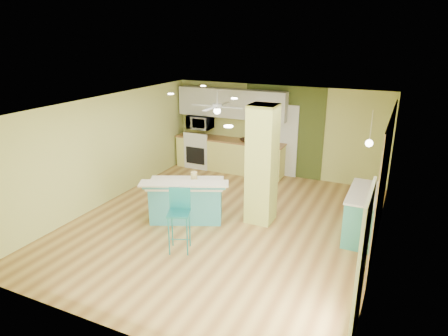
{
  "coord_description": "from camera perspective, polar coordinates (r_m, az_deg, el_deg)",
  "views": [
    {
      "loc": [
        3.24,
        -6.87,
        3.82
      ],
      "look_at": [
        -0.16,
        0.4,
        1.1
      ],
      "focal_mm": 32.0,
      "sensor_mm": 36.0,
      "label": 1
    }
  ],
  "objects": [
    {
      "name": "pendant_lamp",
      "position": [
        7.89,
        20.03,
        3.37
      ],
      "size": [
        0.14,
        0.14,
        0.69
      ],
      "color": "white",
      "rests_on": "ceiling"
    },
    {
      "name": "interior_door",
      "position": [
        11.13,
        8.41,
        3.86
      ],
      "size": [
        0.82,
        0.05,
        2.0
      ],
      "primitive_type": "cube",
      "color": "silver",
      "rests_on": "floor"
    },
    {
      "name": "wall_right",
      "position": [
        7.34,
        21.61,
        -3.15
      ],
      "size": [
        0.01,
        7.0,
        2.5
      ],
      "primitive_type": "cube",
      "color": "#C8CD6D",
      "rests_on": "floor"
    },
    {
      "name": "microwave",
      "position": [
        11.73,
        -3.46,
        6.55
      ],
      "size": [
        0.7,
        0.48,
        0.39
      ],
      "primitive_type": "imported",
      "color": "silver",
      "rests_on": "wall_back"
    },
    {
      "name": "stove",
      "position": [
        11.95,
        -3.4,
        2.37
      ],
      "size": [
        0.76,
        0.66,
        1.08
      ],
      "color": "white",
      "rests_on": "floor"
    },
    {
      "name": "wall_decor",
      "position": [
        8.01,
        22.03,
        0.85
      ],
      "size": [
        0.03,
        0.9,
        0.7
      ],
      "primitive_type": "cube",
      "color": "brown",
      "rests_on": "wood_panel"
    },
    {
      "name": "canister",
      "position": [
        8.51,
        -4.31,
        -1.19
      ],
      "size": [
        0.14,
        0.14,
        0.19
      ],
      "primitive_type": "cylinder",
      "color": "gold",
      "rests_on": "peninsula"
    },
    {
      "name": "bar_stool",
      "position": [
        7.3,
        -6.39,
        -5.94
      ],
      "size": [
        0.51,
        0.51,
        1.18
      ],
      "rotation": [
        0.0,
        0.0,
        0.38
      ],
      "color": "#1C7C81",
      "rests_on": "floor"
    },
    {
      "name": "peninsula",
      "position": [
        8.58,
        -5.39,
        -4.53
      ],
      "size": [
        1.93,
        1.56,
        0.96
      ],
      "rotation": [
        0.0,
        0.0,
        0.42
      ],
      "color": "teal",
      "rests_on": "floor"
    },
    {
      "name": "ceiling",
      "position": [
        7.71,
        -0.17,
        8.91
      ],
      "size": [
        6.0,
        7.0,
        0.01
      ],
      "primitive_type": "cube",
      "color": "white",
      "rests_on": "wall_back"
    },
    {
      "name": "upper_cabinets",
      "position": [
        11.31,
        1.06,
        9.22
      ],
      "size": [
        3.2,
        0.34,
        0.8
      ],
      "primitive_type": "cube",
      "color": "silver",
      "rests_on": "wall_back"
    },
    {
      "name": "side_counter",
      "position": [
        8.3,
        19.25,
        -6.2
      ],
      "size": [
        0.62,
        1.45,
        0.93
      ],
      "color": "teal",
      "rests_on": "floor"
    },
    {
      "name": "french_door",
      "position": [
        5.35,
        18.99,
        -13.59
      ],
      "size": [
        0.04,
        1.08,
        2.1
      ],
      "primitive_type": "cube",
      "color": "silver",
      "rests_on": "floor"
    },
    {
      "name": "column",
      "position": [
        8.23,
        5.43,
        0.44
      ],
      "size": [
        0.55,
        0.55,
        2.5
      ],
      "primitive_type": "cube",
      "color": "#C0C95D",
      "rests_on": "floor"
    },
    {
      "name": "ceiling_fan",
      "position": [
        10.03,
        -0.99,
        8.73
      ],
      "size": [
        1.41,
        1.41,
        0.61
      ],
      "color": "silver",
      "rests_on": "ceiling"
    },
    {
      "name": "floor",
      "position": [
        8.51,
        -0.15,
        -7.99
      ],
      "size": [
        6.0,
        7.0,
        0.01
      ],
      "primitive_type": "cube",
      "color": "olive",
      "rests_on": "ground"
    },
    {
      "name": "fruit_bowl",
      "position": [
        11.18,
        3.2,
        4.01
      ],
      "size": [
        0.42,
        0.42,
        0.08
      ],
      "primitive_type": "imported",
      "rotation": [
        0.0,
        0.0,
        -0.27
      ],
      "color": "#331F14",
      "rests_on": "kitchen_run"
    },
    {
      "name": "olive_accent",
      "position": [
        11.1,
        8.52,
        5.14
      ],
      "size": [
        2.2,
        0.02,
        2.5
      ],
      "primitive_type": "cube",
      "color": "#465321",
      "rests_on": "floor"
    },
    {
      "name": "kitchen_run",
      "position": [
        11.54,
        0.78,
        1.88
      ],
      "size": [
        3.25,
        0.63,
        0.94
      ],
      "color": "#F0ED7D",
      "rests_on": "floor"
    },
    {
      "name": "wood_panel",
      "position": [
        7.91,
        21.83,
        -1.64
      ],
      "size": [
        0.02,
        3.4,
        2.5
      ],
      "primitive_type": "cube",
      "color": "#8D6D50",
      "rests_on": "floor"
    },
    {
      "name": "wall_front",
      "position": [
        5.33,
        -16.73,
        -10.97
      ],
      "size": [
        6.0,
        0.01,
        2.5
      ],
      "primitive_type": "cube",
      "color": "#C8CD6D",
      "rests_on": "floor"
    },
    {
      "name": "wall_back",
      "position": [
        11.17,
        7.56,
        5.27
      ],
      "size": [
        6.0,
        0.01,
        2.5
      ],
      "primitive_type": "cube",
      "color": "#C8CD6D",
      "rests_on": "floor"
    },
    {
      "name": "wall_left",
      "position": [
        9.63,
        -16.56,
        2.47
      ],
      "size": [
        0.01,
        7.0,
        2.5
      ],
      "primitive_type": "cube",
      "color": "#C8CD6D",
      "rests_on": "floor"
    }
  ]
}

